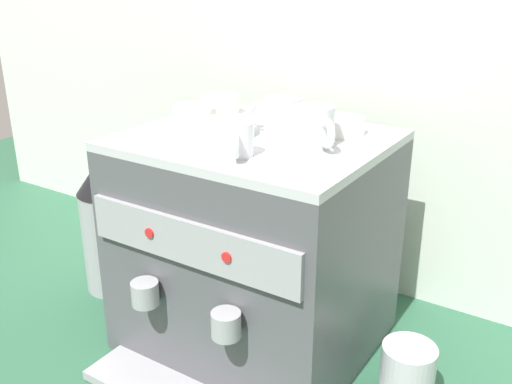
# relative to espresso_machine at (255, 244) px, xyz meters

# --- Properties ---
(ground_plane) EXTENTS (4.00, 4.00, 0.00)m
(ground_plane) POSITION_rel_espresso_machine_xyz_m (0.00, 0.00, -0.25)
(ground_plane) COLOR #28563D
(tiled_backsplash_wall) EXTENTS (2.80, 0.03, 0.97)m
(tiled_backsplash_wall) POSITION_rel_espresso_machine_xyz_m (0.00, 0.39, 0.24)
(tiled_backsplash_wall) COLOR silver
(tiled_backsplash_wall) RESTS_ON ground_plane
(espresso_machine) EXTENTS (0.53, 0.56, 0.50)m
(espresso_machine) POSITION_rel_espresso_machine_xyz_m (0.00, 0.00, 0.00)
(espresso_machine) COLOR #4C4C51
(espresso_machine) RESTS_ON ground_plane
(ceramic_cup_0) EXTENTS (0.07, 0.09, 0.06)m
(ceramic_cup_0) POSITION_rel_espresso_machine_xyz_m (0.04, -0.13, 0.28)
(ceramic_cup_0) COLOR silver
(ceramic_cup_0) RESTS_ON espresso_machine
(ceramic_cup_1) EXTENTS (0.11, 0.10, 0.08)m
(ceramic_cup_1) POSITION_rel_espresso_machine_xyz_m (0.14, 0.01, 0.29)
(ceramic_cup_1) COLOR silver
(ceramic_cup_1) RESTS_ON espresso_machine
(ceramic_cup_2) EXTENTS (0.12, 0.08, 0.08)m
(ceramic_cup_2) POSITION_rel_espresso_machine_xyz_m (0.04, 0.04, 0.29)
(ceramic_cup_2) COLOR silver
(ceramic_cup_2) RESTS_ON espresso_machine
(ceramic_bowl_0) EXTENTS (0.09, 0.09, 0.04)m
(ceramic_bowl_0) POSITION_rel_espresso_machine_xyz_m (-0.18, 0.12, 0.27)
(ceramic_bowl_0) COLOR white
(ceramic_bowl_0) RESTS_ON espresso_machine
(ceramic_bowl_1) EXTENTS (0.10, 0.10, 0.04)m
(ceramic_bowl_1) POSITION_rel_espresso_machine_xyz_m (-0.05, -0.02, 0.27)
(ceramic_bowl_1) COLOR white
(ceramic_bowl_1) RESTS_ON espresso_machine
(ceramic_bowl_2) EXTENTS (0.10, 0.10, 0.03)m
(ceramic_bowl_2) POSITION_rel_espresso_machine_xyz_m (0.14, 0.12, 0.27)
(ceramic_bowl_2) COLOR white
(ceramic_bowl_2) RESTS_ON espresso_machine
(ceramic_bowl_3) EXTENTS (0.10, 0.10, 0.04)m
(ceramic_bowl_3) POSITION_rel_espresso_machine_xyz_m (-0.16, 0.00, 0.27)
(ceramic_bowl_3) COLOR white
(ceramic_bowl_3) RESTS_ON espresso_machine
(coffee_grinder) EXTENTS (0.16, 0.16, 0.39)m
(coffee_grinder) POSITION_rel_espresso_machine_xyz_m (-0.45, -0.01, -0.05)
(coffee_grinder) COLOR #939399
(coffee_grinder) RESTS_ON ground_plane
(milk_pitcher) EXTENTS (0.11, 0.11, 0.13)m
(milk_pitcher) POSITION_rel_espresso_machine_xyz_m (0.37, -0.02, -0.18)
(milk_pitcher) COLOR #B7B7BC
(milk_pitcher) RESTS_ON ground_plane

